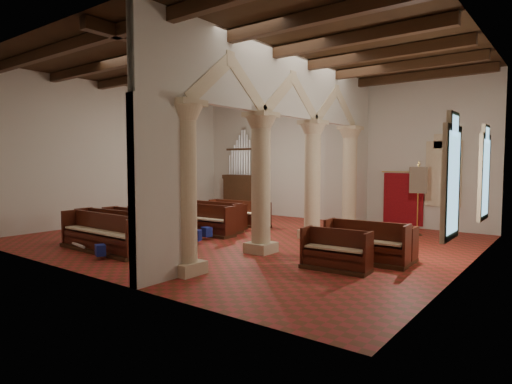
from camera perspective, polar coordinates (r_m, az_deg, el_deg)
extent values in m
plane|color=maroon|center=(14.89, -1.50, -6.23)|extent=(14.00, 14.00, 0.00)
plane|color=#342311|center=(15.03, -1.54, 16.89)|extent=(14.00, 14.00, 0.00)
cube|color=beige|center=(19.70, 9.48, 4.98)|extent=(14.00, 0.02, 6.00)
cube|color=beige|center=(10.65, -22.21, 5.62)|extent=(14.00, 0.02, 6.00)
cube|color=beige|center=(19.80, -17.61, 4.84)|extent=(0.02, 12.00, 6.00)
cube|color=beige|center=(11.65, 26.60, 5.33)|extent=(0.02, 12.00, 6.00)
cube|color=beige|center=(10.42, -9.35, -9.91)|extent=(0.75, 0.75, 0.30)
cylinder|color=beige|center=(10.14, -9.46, 0.02)|extent=(0.56, 0.56, 3.30)
cube|color=beige|center=(12.62, 0.66, -7.40)|extent=(0.75, 0.75, 0.30)
cylinder|color=beige|center=(12.39, 0.66, 0.78)|extent=(0.56, 0.56, 3.30)
cube|color=beige|center=(15.10, 7.47, -5.55)|extent=(0.75, 0.75, 0.30)
cylinder|color=beige|center=(14.90, 7.53, 1.29)|extent=(0.56, 0.56, 3.30)
cube|color=beige|center=(17.74, 12.28, -4.18)|extent=(0.75, 0.75, 0.30)
cylinder|color=beige|center=(17.57, 12.37, 1.64)|extent=(0.56, 0.56, 3.30)
cube|color=beige|center=(13.81, 4.48, 13.95)|extent=(0.25, 11.90, 1.93)
cube|color=#35785D|center=(10.19, 24.80, 1.13)|extent=(0.03, 1.00, 2.20)
cube|color=#35785D|center=(14.12, 28.28, 1.72)|extent=(0.03, 1.00, 2.20)
cube|color=#35785D|center=(17.92, 23.74, 2.24)|extent=(1.00, 0.03, 2.20)
cube|color=#391F12|center=(21.83, -1.73, -0.59)|extent=(2.00, 0.80, 1.80)
cube|color=#391F12|center=(21.77, -1.73, 2.04)|extent=(2.10, 0.85, 0.20)
cube|color=#342310|center=(21.56, -0.54, -2.91)|extent=(0.50, 0.50, 0.10)
cube|color=#342310|center=(21.51, -0.54, -1.56)|extent=(0.25, 0.25, 1.12)
cube|color=#342310|center=(21.39, -0.67, 0.05)|extent=(0.55, 0.46, 0.20)
cube|color=maroon|center=(18.33, 19.03, -0.90)|extent=(1.60, 0.06, 2.10)
cylinder|color=gold|center=(18.25, 19.09, 2.54)|extent=(1.80, 0.04, 0.04)
cone|color=#391F12|center=(16.64, 20.66, -5.17)|extent=(0.40, 0.40, 0.13)
cylinder|color=gold|center=(16.50, 20.77, -0.83)|extent=(0.04, 0.04, 2.66)
cylinder|color=gold|center=(16.44, 20.87, 3.42)|extent=(0.17, 0.77, 0.03)
cube|color=navy|center=(16.44, 20.81, 1.48)|extent=(0.60, 0.13, 0.94)
cube|color=navy|center=(12.48, -20.04, -7.30)|extent=(0.38, 0.35, 0.30)
cube|color=navy|center=(14.07, -8.10, -5.73)|extent=(0.43, 0.40, 0.35)
cube|color=navy|center=(14.79, -6.59, -5.29)|extent=(0.37, 0.33, 0.33)
cylinder|color=white|center=(13.97, -22.60, -6.56)|extent=(0.89, 0.26, 0.09)
cylinder|color=white|center=(14.31, -15.35, -6.14)|extent=(0.98, 0.41, 0.10)
cube|color=#391F12|center=(13.55, -19.95, -7.27)|extent=(3.44, 0.80, 0.11)
cube|color=#48240F|center=(13.47, -20.17, -6.07)|extent=(3.29, 0.48, 0.48)
cube|color=#48240F|center=(13.56, -19.33, -4.85)|extent=(3.28, 0.13, 1.01)
cube|color=#48240F|center=(14.89, -23.47, -4.18)|extent=(0.08, 0.64, 1.01)
cube|color=#48240F|center=(12.11, -15.58, -5.81)|extent=(0.08, 0.64, 1.01)
cube|color=#FFE8BC|center=(13.43, -20.20, -4.95)|extent=(3.16, 0.43, 0.05)
cube|color=#391F12|center=(14.34, -18.82, -6.62)|extent=(2.85, 0.94, 0.11)
cube|color=#46230F|center=(14.26, -19.02, -5.48)|extent=(2.68, 0.61, 0.48)
cube|color=#46230F|center=(14.36, -18.23, -4.32)|extent=(2.65, 0.26, 1.02)
cube|color=#46230F|center=(15.41, -21.66, -3.84)|extent=(0.12, 0.65, 1.02)
cube|color=#46230F|center=(13.17, -15.45, -5.00)|extent=(0.12, 0.65, 1.02)
cube|color=#FFE8BC|center=(14.22, -19.05, -4.41)|extent=(2.57, 0.56, 0.05)
cube|color=#391F12|center=(14.86, -15.71, -6.20)|extent=(2.99, 0.73, 0.10)
cube|color=#431F0E|center=(14.79, -15.89, -5.14)|extent=(2.84, 0.42, 0.46)
cube|color=#431F0E|center=(14.89, -15.18, -4.06)|extent=(2.84, 0.08, 0.98)
cube|color=#431F0E|center=(15.97, -18.86, -3.60)|extent=(0.07, 0.62, 0.98)
cube|color=#431F0E|center=(13.67, -11.96, -4.73)|extent=(0.07, 0.62, 0.98)
cube|color=#FFE8BC|center=(14.75, -15.90, -4.15)|extent=(2.73, 0.38, 0.05)
cube|color=#391F12|center=(15.51, -12.83, -5.74)|extent=(2.77, 0.73, 0.10)
cube|color=#3F180D|center=(15.43, -12.99, -4.76)|extent=(2.62, 0.43, 0.45)
cube|color=#3F180D|center=(15.54, -12.36, -3.76)|extent=(2.61, 0.10, 0.95)
cube|color=#3F180D|center=(16.48, -15.83, -3.38)|extent=(0.08, 0.60, 0.95)
cube|color=#3F180D|center=(14.44, -9.35, -4.30)|extent=(0.08, 0.60, 0.95)
cube|color=#FFE8BC|center=(15.39, -13.00, -3.84)|extent=(2.51, 0.39, 0.05)
cube|color=#391F12|center=(16.01, -8.03, -5.36)|extent=(3.25, 0.93, 0.10)
cube|color=#461D0F|center=(15.93, -8.18, -4.36)|extent=(3.09, 0.60, 0.47)
cube|color=#461D0F|center=(16.06, -7.58, -3.35)|extent=(3.06, 0.26, 0.99)
cube|color=#461D0F|center=(17.08, -11.73, -2.95)|extent=(0.11, 0.63, 0.99)
cube|color=#461D0F|center=(14.88, -3.71, -3.90)|extent=(0.11, 0.63, 0.99)
cube|color=#FFE8BC|center=(15.89, -8.19, -3.43)|extent=(2.96, 0.55, 0.05)
cube|color=#391F12|center=(16.86, -6.92, -4.87)|extent=(3.40, 0.82, 0.11)
cube|color=#4A1B0F|center=(16.78, -7.05, -3.90)|extent=(3.24, 0.49, 0.48)
cube|color=#4A1B0F|center=(16.92, -6.48, -2.91)|extent=(3.23, 0.14, 1.02)
cube|color=#4A1B0F|center=(17.98, -10.69, -2.55)|extent=(0.09, 0.64, 1.02)
cube|color=#4A1B0F|center=(15.70, -2.52, -3.43)|extent=(0.09, 0.64, 1.02)
cube|color=#FFE8BC|center=(16.75, -7.06, -2.99)|extent=(3.11, 0.45, 0.05)
cube|color=#391F12|center=(17.52, -5.26, -4.54)|extent=(2.70, 0.72, 0.10)
cube|color=#47240F|center=(17.45, -5.37, -3.71)|extent=(2.55, 0.43, 0.43)
cube|color=#47240F|center=(17.58, -4.89, -2.87)|extent=(2.54, 0.11, 0.90)
cube|color=#47240F|center=(18.37, -8.25, -2.60)|extent=(0.08, 0.57, 0.90)
cube|color=#47240F|center=(16.62, -1.88, -3.25)|extent=(0.08, 0.57, 0.90)
cube|color=#FFE8BC|center=(17.42, -5.37, -2.93)|extent=(2.44, 0.39, 0.05)
cube|color=#391F12|center=(17.94, -2.31, -4.32)|extent=(2.89, 0.78, 0.10)
cube|color=#3E1C0D|center=(17.86, -2.41, -3.49)|extent=(2.73, 0.48, 0.44)
cube|color=#3E1C0D|center=(18.01, -1.96, -2.64)|extent=(2.72, 0.16, 0.93)
cube|color=#3E1C0D|center=(18.80, -5.58, -2.37)|extent=(0.09, 0.59, 0.93)
cube|color=#3E1C0D|center=(17.04, 1.38, -3.02)|extent=(0.09, 0.59, 0.93)
cube|color=#FFE8BC|center=(17.83, -2.41, -2.70)|extent=(2.62, 0.44, 0.05)
cube|color=#391F12|center=(10.82, 10.54, -9.95)|extent=(1.73, 0.76, 0.10)
cube|color=#49220F|center=(10.72, 10.44, -8.64)|extent=(1.57, 0.47, 0.43)
cube|color=#49220F|center=(10.86, 10.98, -7.19)|extent=(1.55, 0.15, 0.91)
cube|color=#49220F|center=(11.11, 6.84, -6.90)|extent=(0.10, 0.58, 0.91)
cube|color=#49220F|center=(10.40, 14.67, -7.75)|extent=(0.10, 0.58, 0.91)
cube|color=#FFE8BC|center=(10.67, 10.46, -7.39)|extent=(1.50, 0.43, 0.05)
cube|color=#391F12|center=(11.73, 14.38, -8.90)|extent=(2.20, 0.84, 0.10)
cube|color=#44150E|center=(11.62, 14.31, -7.58)|extent=(2.03, 0.53, 0.47)
cube|color=#44150E|center=(11.79, 14.78, -6.14)|extent=(2.01, 0.18, 0.99)
cube|color=#44150E|center=(12.07, 9.87, -5.83)|extent=(0.11, 0.63, 0.99)
cube|color=#44150E|center=(11.28, 19.40, -6.68)|extent=(0.11, 0.63, 0.99)
cube|color=#FFE8BC|center=(11.57, 14.33, -6.32)|extent=(1.95, 0.48, 0.05)
cube|color=#391F12|center=(12.35, 16.25, -8.32)|extent=(1.87, 0.64, 0.09)
cube|color=#43190E|center=(12.25, 16.20, -7.22)|extent=(1.72, 0.37, 0.41)
cube|color=#43190E|center=(12.40, 16.56, -6.03)|extent=(1.72, 0.07, 0.86)
cube|color=#43190E|center=(12.61, 12.48, -5.80)|extent=(0.06, 0.54, 0.86)
cube|color=#43190E|center=(11.99, 20.38, -6.46)|extent=(0.06, 0.54, 0.86)
cube|color=#FFE8BC|center=(12.21, 16.22, -6.18)|extent=(1.65, 0.33, 0.05)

